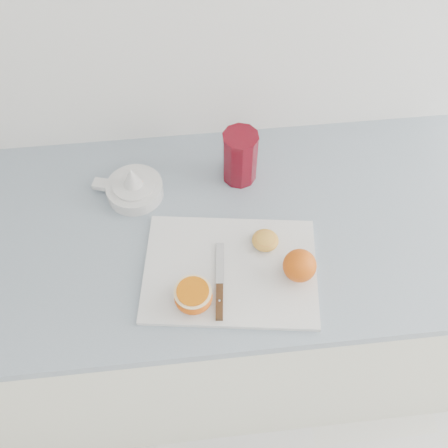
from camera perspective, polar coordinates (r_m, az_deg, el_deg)
name	(u,v)px	position (r m, az deg, el deg)	size (l,w,h in m)	color
counter	(202,306)	(1.57, -2.50, -9.31)	(2.48, 0.64, 0.89)	white
cutting_board	(230,270)	(1.11, 0.72, -5.27)	(0.38, 0.27, 0.01)	silver
whole_orange	(300,266)	(1.08, 8.63, -4.73)	(0.07, 0.07, 0.07)	#D25307
half_orange	(193,296)	(1.05, -3.53, -8.24)	(0.08, 0.08, 0.05)	#D25307
squeezed_shell	(265,240)	(1.13, 4.73, -1.86)	(0.06, 0.06, 0.03)	gold
paring_knife	(220,295)	(1.07, -0.51, -8.09)	(0.04, 0.19, 0.01)	#473017
citrus_juicer	(134,188)	(1.24, -10.28, 4.12)	(0.18, 0.14, 0.09)	white
red_tumbler	(240,158)	(1.23, 1.82, 7.50)	(0.09, 0.09, 0.14)	#650713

